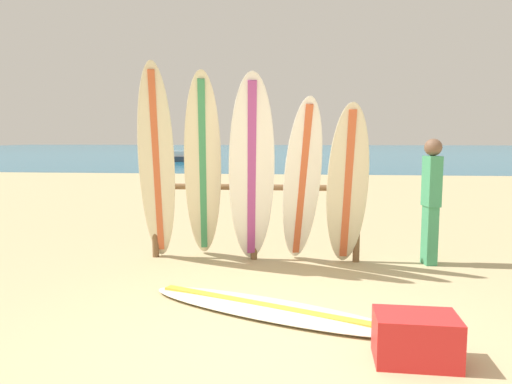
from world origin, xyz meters
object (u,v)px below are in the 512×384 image
Objects in this scene: surfboard_leaning_left at (203,171)px; cooler_box at (416,338)px; surfboard_rack at (254,206)px; surfboard_lying_on_sand at (270,309)px; beachgoer_standing at (431,196)px; surfboard_leaning_far_left at (157,166)px; surfboard_leaning_center at (302,184)px; surfboard_leaning_center_right at (347,187)px; small_boat_offshore at (180,158)px; surfboard_leaning_center_left at (252,173)px.

surfboard_leaning_left reaches higher than cooler_box.
surfboard_rack is 1.06× the size of surfboard_lying_on_sand.
beachgoer_standing reaches higher than surfboard_rack.
surfboard_rack is 0.84m from surfboard_leaning_left.
beachgoer_standing is at bearing 4.51° from surfboard_leaning_far_left.
surfboard_leaning_left is (0.60, 0.04, -0.07)m from surfboard_leaning_far_left.
surfboard_leaning_left is at bearing 131.19° from cooler_box.
surfboard_leaning_left is at bearing 177.38° from surfboard_leaning_center.
small_boat_offshore is (-8.88, 25.95, -0.78)m from surfboard_leaning_center_right.
small_boat_offshore is (-7.67, 25.66, -0.48)m from surfboard_rack.
small_boat_offshore is at bearing 108.89° from surfboard_leaning_center_right.
surfboard_lying_on_sand is at bearing 143.81° from cooler_box.
surfboard_leaning_center is 2.84m from cooler_box.
surfboard_leaning_far_left is 0.80× the size of small_boat_offshore.
cooler_box is (9.16, -28.54, -0.08)m from small_boat_offshore.
cooler_box is at bearing -43.34° from surfboard_leaning_far_left.
surfboard_rack is 0.79m from surfboard_leaning_center.
surfboard_leaning_far_left is 0.60m from surfboard_leaning_left.
cooler_box is at bearing -58.86° from surfboard_leaning_center_left.
surfboard_leaning_center_right is 1.27× the size of beachgoer_standing.
beachgoer_standing is at bearing 45.26° from surfboard_lying_on_sand.
surfboard_rack is at bearing 22.68° from surfboard_leaning_left.
surfboard_leaning_far_left is at bearing 179.52° from surfboard_leaning_center.
surfboard_leaning_center_left is 1.16× the size of surfboard_leaning_center_right.
cooler_box reaches higher than surfboard_lying_on_sand.
surfboard_lying_on_sand is at bearing -99.52° from surfboard_leaning_center.
surfboard_leaning_far_left reaches higher than small_boat_offshore.
surfboard_leaning_far_left is at bearing 133.47° from surfboard_lying_on_sand.
surfboard_leaning_far_left is at bearing -179.65° from surfboard_leaning_center_right.
surfboard_leaning_left is at bearing -74.82° from small_boat_offshore.
surfboard_lying_on_sand is at bearing -73.81° from small_boat_offshore.
surfboard_leaning_center_right is 1.13m from beachgoer_standing.
surfboard_leaning_center_left is 1.21m from surfboard_leaning_center_right.
surfboard_leaning_center_right is at bearing -166.41° from beachgoer_standing.
surfboard_leaning_center_left reaches higher than small_boat_offshore.
surfboard_rack reaches higher than small_boat_offshore.
small_boat_offshore is at bearing 107.73° from surfboard_leaning_center.
small_boat_offshore is (-8.03, 27.65, 0.22)m from surfboard_lying_on_sand.
cooler_box is (1.48, -2.45, -1.02)m from surfboard_leaning_center_left.
surfboard_leaning_left is at bearing -175.40° from beachgoer_standing.
cooler_box is (1.14, -0.89, 0.14)m from surfboard_lying_on_sand.
beachgoer_standing is (1.09, 0.26, -0.14)m from surfboard_leaning_center_right.
surfboard_leaning_far_left reaches higher than surfboard_rack.
surfboard_rack is 1.33× the size of surfboard_leaning_center.
surfboard_rack is 1.39m from surfboard_leaning_far_left.
surfboard_leaning_center_left reaches higher than cooler_box.
surfboard_leaning_center_right is 0.78× the size of surfboard_lying_on_sand.
surfboard_leaning_far_left is (-1.23, -0.31, 0.55)m from surfboard_rack.
surfboard_leaning_center reaches higher than cooler_box.
surfboard_rack is 3.30m from cooler_box.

